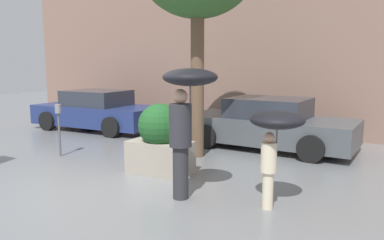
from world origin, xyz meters
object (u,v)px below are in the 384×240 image
at_px(planter_box, 160,140).
at_px(parked_car_near, 268,125).
at_px(person_child, 275,130).
at_px(person_adult, 186,105).
at_px(parked_car_far, 97,111).
at_px(parking_meter, 59,119).

distance_m(planter_box, parked_car_near, 3.41).
bearing_deg(person_child, parked_car_near, 83.31).
height_order(planter_box, parked_car_near, planter_box).
height_order(person_adult, person_child, person_adult).
bearing_deg(person_child, parked_car_far, 125.76).
height_order(parked_car_far, parking_meter, parked_car_far).
xyz_separation_m(parked_car_near, parking_meter, (-3.89, -3.27, 0.28)).
distance_m(parked_car_far, parking_meter, 3.65).
relative_size(person_child, parked_car_near, 0.34).
relative_size(person_adult, person_child, 1.41).
distance_m(person_adult, person_child, 1.39).
relative_size(planter_box, person_child, 0.94).
bearing_deg(person_adult, planter_box, 127.04).
bearing_deg(parking_meter, planter_box, 0.95).
height_order(planter_box, parking_meter, planter_box).
distance_m(parked_car_near, parking_meter, 5.09).
bearing_deg(person_child, planter_box, 138.29).
height_order(person_adult, parking_meter, person_adult).
height_order(planter_box, person_child, person_child).
distance_m(person_child, parked_car_near, 4.20).
bearing_deg(parked_car_near, planter_box, 163.04).
xyz_separation_m(person_adult, parking_meter, (-3.94, 0.94, -0.63)).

